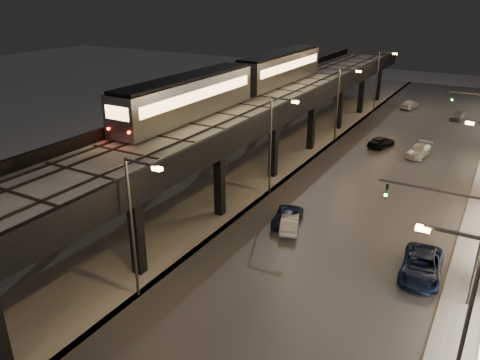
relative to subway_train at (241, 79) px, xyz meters
The scene contains 20 objects.
road_surface 18.63m from the subway_train, 15.69° to the right, with size 17.00×120.00×0.06m, color #46474D.
under_viaduct_pavement 9.87m from the subway_train, 60.91° to the right, with size 11.00×120.00×0.06m, color #9FA1A8.
elevated_viaduct 8.53m from the subway_train, 71.90° to the right, with size 9.00×100.00×6.30m.
viaduct_trackbed 8.19m from the subway_train, 71.68° to the right, with size 8.40×100.00×0.32m.
viaduct_parapet_streetside 10.28m from the subway_train, 47.57° to the right, with size 0.30×100.00×1.10m, color black.
viaduct_parapet_far 7.88m from the subway_train, 103.87° to the right, with size 0.30×100.00×1.10m, color black.
streetlight_left_1 27.88m from the subway_train, 73.05° to the right, with size 2.57×0.28×9.00m.
streetlight_right_1 36.72m from the subway_train, 46.40° to the right, with size 2.56×0.28×9.00m.
streetlight_left_2 12.15m from the subway_train, 46.45° to the right, with size 2.57×0.28×9.00m.
streetlight_left_3 12.88m from the subway_train, 49.66° to the left, with size 2.57×0.28×9.00m.
streetlight_left_4 28.85m from the subway_train, 73.64° to the left, with size 2.57×0.28×9.00m.
traffic_light_rig_a 30.23m from the subway_train, 35.71° to the right, with size 6.10×0.34×7.00m.
subway_train is the anchor object (origin of this frame).
car_near_white 20.35m from the subway_train, 48.75° to the right, with size 1.31×3.74×1.23m, color silver.
car_mid_silver 19.27m from the subway_train, 48.07° to the right, with size 2.02×4.38×1.22m, color #111C3A.
car_mid_dark 18.52m from the subway_train, 37.61° to the left, with size 1.71×4.22×1.22m, color black.
car_far_white 34.88m from the subway_train, 68.75° to the left, with size 1.68×4.19×1.43m, color silver.
car_onc_dark 28.48m from the subway_train, 34.97° to the right, with size 2.47×5.35×1.49m, color #111D3C.
car_onc_white 21.43m from the subway_train, 26.87° to the left, with size 1.83×4.49×1.30m, color white.
car_onc_red 35.31m from the subway_train, 55.21° to the left, with size 1.48×3.67×1.25m, color #585D67.
Camera 1 is at (16.64, -4.68, 17.50)m, focal length 35.00 mm.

